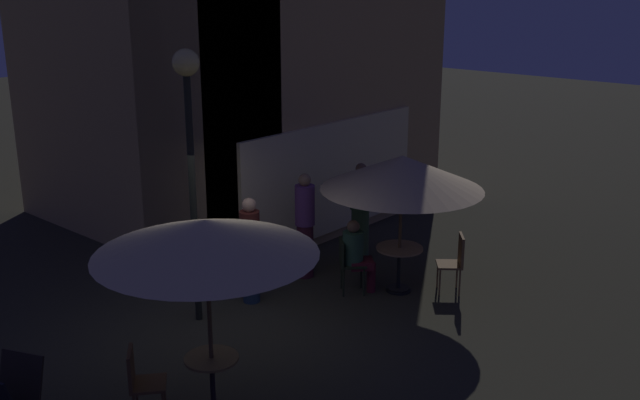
{
  "coord_description": "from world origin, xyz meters",
  "views": [
    {
      "loc": [
        -6.15,
        -7.1,
        4.84
      ],
      "look_at": [
        1.76,
        -0.13,
        1.66
      ],
      "focal_mm": 41.38,
      "sensor_mm": 36.0,
      "label": 1
    }
  ],
  "objects_px": {
    "cafe_chair_0": "(140,378)",
    "patron_standing_3": "(305,225)",
    "patio_umbrella_1": "(402,173)",
    "patron_standing_1": "(360,212)",
    "cafe_chair_2": "(455,258)",
    "patio_umbrella_0": "(206,238)",
    "street_lamp_near_corner": "(189,122)",
    "patron_standing_2": "(250,250)",
    "patron_seated_0": "(356,252)",
    "cafe_table_0": "(212,376)",
    "cafe_table_1": "(399,259)",
    "cafe_chair_1": "(348,260)"
  },
  "relations": [
    {
      "from": "patio_umbrella_1",
      "to": "cafe_chair_1",
      "type": "bearing_deg",
      "value": 135.75
    },
    {
      "from": "cafe_table_1",
      "to": "patron_standing_2",
      "type": "relative_size",
      "value": 0.44
    },
    {
      "from": "cafe_table_0",
      "to": "patron_standing_3",
      "type": "height_order",
      "value": "patron_standing_3"
    },
    {
      "from": "cafe_chair_1",
      "to": "cafe_table_1",
      "type": "bearing_deg",
      "value": 0.0
    },
    {
      "from": "street_lamp_near_corner",
      "to": "cafe_table_1",
      "type": "xyz_separation_m",
      "value": [
        2.79,
        -1.62,
        -2.41
      ]
    },
    {
      "from": "street_lamp_near_corner",
      "to": "patron_standing_3",
      "type": "height_order",
      "value": "street_lamp_near_corner"
    },
    {
      "from": "cafe_chair_0",
      "to": "cafe_chair_2",
      "type": "bearing_deg",
      "value": 31.43
    },
    {
      "from": "patron_seated_0",
      "to": "cafe_table_1",
      "type": "bearing_deg",
      "value": 0.0
    },
    {
      "from": "patron_standing_2",
      "to": "cafe_chair_0",
      "type": "bearing_deg",
      "value": -21.94
    },
    {
      "from": "patron_standing_2",
      "to": "patron_standing_3",
      "type": "xyz_separation_m",
      "value": [
        1.3,
        0.06,
        0.05
      ]
    },
    {
      "from": "cafe_chair_2",
      "to": "cafe_table_0",
      "type": "bearing_deg",
      "value": 48.0
    },
    {
      "from": "patio_umbrella_0",
      "to": "patron_seated_0",
      "type": "distance_m",
      "value": 4.17
    },
    {
      "from": "cafe_table_0",
      "to": "cafe_chair_2",
      "type": "height_order",
      "value": "cafe_chair_2"
    },
    {
      "from": "patio_umbrella_0",
      "to": "cafe_chair_0",
      "type": "height_order",
      "value": "patio_umbrella_0"
    },
    {
      "from": "cafe_table_1",
      "to": "patron_standing_3",
      "type": "distance_m",
      "value": 1.67
    },
    {
      "from": "patio_umbrella_0",
      "to": "cafe_chair_1",
      "type": "bearing_deg",
      "value": 15.5
    },
    {
      "from": "patio_umbrella_0",
      "to": "patio_umbrella_1",
      "type": "relative_size",
      "value": 0.97
    },
    {
      "from": "cafe_chair_1",
      "to": "patron_standing_2",
      "type": "distance_m",
      "value": 1.58
    },
    {
      "from": "patio_umbrella_1",
      "to": "cafe_chair_1",
      "type": "height_order",
      "value": "patio_umbrella_1"
    },
    {
      "from": "patio_umbrella_1",
      "to": "cafe_chair_0",
      "type": "xyz_separation_m",
      "value": [
        -4.9,
        0.06,
        -1.43
      ]
    },
    {
      "from": "cafe_chair_0",
      "to": "patron_standing_1",
      "type": "xyz_separation_m",
      "value": [
        5.56,
        1.26,
        0.36
      ]
    },
    {
      "from": "cafe_chair_2",
      "to": "patron_standing_2",
      "type": "distance_m",
      "value": 3.26
    },
    {
      "from": "patio_umbrella_0",
      "to": "patio_umbrella_1",
      "type": "bearing_deg",
      "value": 5.96
    },
    {
      "from": "patio_umbrella_0",
      "to": "patron_standing_1",
      "type": "xyz_separation_m",
      "value": [
        4.94,
        1.77,
        -1.27
      ]
    },
    {
      "from": "patron_standing_1",
      "to": "cafe_table_1",
      "type": "bearing_deg",
      "value": 37.81
    },
    {
      "from": "cafe_chair_2",
      "to": "patio_umbrella_0",
      "type": "bearing_deg",
      "value": 48.0
    },
    {
      "from": "street_lamp_near_corner",
      "to": "cafe_chair_1",
      "type": "distance_m",
      "value": 3.42
    },
    {
      "from": "cafe_table_0",
      "to": "cafe_chair_2",
      "type": "xyz_separation_m",
      "value": [
        4.84,
        -0.24,
        0.08
      ]
    },
    {
      "from": "cafe_chair_0",
      "to": "patron_standing_3",
      "type": "bearing_deg",
      "value": 58.01
    },
    {
      "from": "street_lamp_near_corner",
      "to": "patron_standing_2",
      "type": "xyz_separation_m",
      "value": [
        0.95,
        -0.13,
        -2.09
      ]
    },
    {
      "from": "cafe_chair_2",
      "to": "patron_standing_1",
      "type": "relative_size",
      "value": 0.54
    },
    {
      "from": "patio_umbrella_0",
      "to": "patron_standing_3",
      "type": "relative_size",
      "value": 1.38
    },
    {
      "from": "cafe_table_1",
      "to": "patron_standing_1",
      "type": "xyz_separation_m",
      "value": [
        0.66,
        1.32,
        0.35
      ]
    },
    {
      "from": "cafe_chair_0",
      "to": "patron_standing_2",
      "type": "bearing_deg",
      "value": 64.21
    },
    {
      "from": "patron_standing_2",
      "to": "street_lamp_near_corner",
      "type": "bearing_deg",
      "value": -54.86
    },
    {
      "from": "street_lamp_near_corner",
      "to": "cafe_table_0",
      "type": "relative_size",
      "value": 5.41
    },
    {
      "from": "cafe_table_1",
      "to": "patron_standing_2",
      "type": "bearing_deg",
      "value": 141.19
    },
    {
      "from": "patio_umbrella_1",
      "to": "patron_standing_3",
      "type": "xyz_separation_m",
      "value": [
        -0.54,
        1.54,
        -1.06
      ]
    },
    {
      "from": "cafe_table_1",
      "to": "cafe_chair_0",
      "type": "bearing_deg",
      "value": 179.3
    },
    {
      "from": "cafe_table_0",
      "to": "patron_standing_1",
      "type": "height_order",
      "value": "patron_standing_1"
    },
    {
      "from": "cafe_chair_0",
      "to": "patron_standing_1",
      "type": "bearing_deg",
      "value": 52.02
    },
    {
      "from": "patio_umbrella_0",
      "to": "patron_standing_3",
      "type": "distance_m",
      "value": 4.42
    },
    {
      "from": "cafe_chair_0",
      "to": "patron_standing_3",
      "type": "xyz_separation_m",
      "value": [
        4.36,
        1.48,
        0.37
      ]
    },
    {
      "from": "cafe_table_1",
      "to": "cafe_chair_2",
      "type": "height_order",
      "value": "cafe_chair_2"
    },
    {
      "from": "patio_umbrella_1",
      "to": "patron_standing_1",
      "type": "height_order",
      "value": "patio_umbrella_1"
    },
    {
      "from": "cafe_chair_2",
      "to": "patron_standing_1",
      "type": "xyz_separation_m",
      "value": [
        0.1,
        2.01,
        0.33
      ]
    },
    {
      "from": "patron_seated_0",
      "to": "patron_standing_1",
      "type": "relative_size",
      "value": 0.68
    },
    {
      "from": "cafe_table_0",
      "to": "patron_standing_3",
      "type": "xyz_separation_m",
      "value": [
        3.74,
        1.99,
        0.42
      ]
    },
    {
      "from": "patron_seated_0",
      "to": "patron_standing_3",
      "type": "distance_m",
      "value": 1.08
    },
    {
      "from": "patron_standing_1",
      "to": "patio_umbrella_1",
      "type": "bearing_deg",
      "value": 37.81
    }
  ]
}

